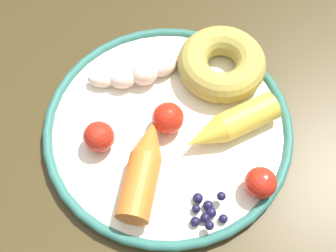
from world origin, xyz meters
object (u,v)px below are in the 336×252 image
(blueberry_pile, at_px, (207,211))
(tomato_far, at_px, (168,118))
(tomato_mid, at_px, (261,183))
(donut, at_px, (222,64))
(plate, at_px, (168,127))
(carrot_yellow, at_px, (231,125))
(dining_table, at_px, (181,202))
(carrot_orange, at_px, (144,167))
(tomato_near, at_px, (99,137))
(banana, at_px, (143,72))

(blueberry_pile, height_order, tomato_far, tomato_far)
(blueberry_pile, bearing_deg, tomato_mid, -56.93)
(donut, bearing_deg, plate, 146.86)
(carrot_yellow, height_order, donut, donut)
(donut, bearing_deg, tomato_far, 146.84)
(tomato_far, bearing_deg, blueberry_pile, -151.49)
(plate, xyz_separation_m, blueberry_pile, (-0.11, -0.06, 0.01))
(dining_table, bearing_deg, carrot_orange, 101.12)
(blueberry_pile, xyz_separation_m, tomato_near, (0.07, 0.14, 0.01))
(donut, bearing_deg, carrot_yellow, -168.70)
(dining_table, xyz_separation_m, tomato_near, (0.02, 0.10, 0.13))
(carrot_yellow, relative_size, tomato_near, 3.14)
(plate, relative_size, donut, 2.71)
(banana, distance_m, tomato_near, 0.11)
(tomato_far, bearing_deg, carrot_orange, 163.94)
(plate, relative_size, blueberry_pile, 6.87)
(carrot_orange, distance_m, donut, 0.18)
(blueberry_pile, xyz_separation_m, tomato_far, (0.11, 0.06, 0.01))
(banana, xyz_separation_m, carrot_yellow, (-0.07, -0.12, 0.01))
(tomato_near, height_order, tomato_mid, same)
(carrot_orange, xyz_separation_m, tomato_mid, (-0.00, -0.13, -0.00))
(blueberry_pile, bearing_deg, donut, -0.30)
(carrot_orange, height_order, blueberry_pile, carrot_orange)
(carrot_yellow, xyz_separation_m, tomato_near, (-0.04, 0.15, 0.00))
(dining_table, distance_m, plate, 0.12)
(dining_table, height_order, carrot_orange, carrot_orange)
(banana, xyz_separation_m, donut, (0.02, -0.10, 0.01))
(donut, bearing_deg, blueberry_pile, 179.70)
(carrot_yellow, distance_m, blueberry_pile, 0.11)
(tomato_near, bearing_deg, plate, -65.71)
(blueberry_pile, xyz_separation_m, tomato_mid, (0.04, -0.06, 0.01))
(tomato_far, bearing_deg, donut, -33.16)
(plate, relative_size, carrot_orange, 2.44)
(plate, xyz_separation_m, tomato_far, (0.00, -0.00, 0.02))
(carrot_orange, relative_size, tomato_near, 3.37)
(donut, distance_m, tomato_mid, 0.17)
(plate, height_order, carrot_orange, carrot_orange)
(carrot_yellow, bearing_deg, dining_table, 140.41)
(banana, bearing_deg, carrot_yellow, -119.76)
(banana, distance_m, blueberry_pile, 0.20)
(carrot_orange, relative_size, blueberry_pile, 2.82)
(donut, bearing_deg, banana, 101.69)
(carrot_orange, relative_size, tomato_mid, 3.45)
(dining_table, relative_size, blueberry_pile, 24.99)
(plate, xyz_separation_m, donut, (0.09, -0.06, 0.02))
(dining_table, xyz_separation_m, plate, (0.06, 0.03, 0.11))
(blueberry_pile, bearing_deg, carrot_yellow, -9.78)
(dining_table, height_order, tomato_mid, tomato_mid)
(dining_table, relative_size, tomato_near, 29.88)
(plate, bearing_deg, tomato_far, -16.39)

